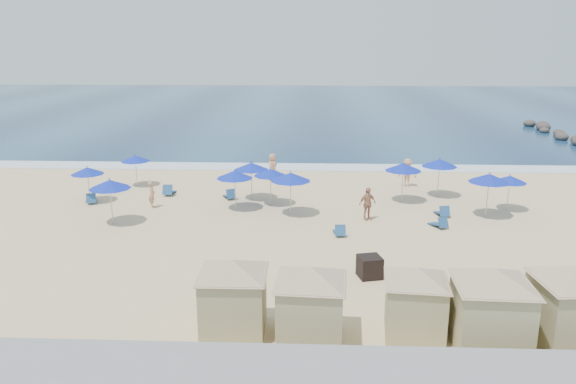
{
  "coord_description": "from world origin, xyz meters",
  "views": [
    {
      "loc": [
        -0.69,
        -25.95,
        9.32
      ],
      "look_at": [
        -1.9,
        3.0,
        1.47
      ],
      "focal_mm": 35.0,
      "sensor_mm": 36.0,
      "label": 1
    }
  ],
  "objects_px": {
    "umbrella_2": "(135,158)",
    "beachgoer_0": "(152,194)",
    "umbrella_9": "(489,178)",
    "beachgoer_3": "(272,167)",
    "umbrella_1": "(110,184)",
    "cabana_2": "(416,292)",
    "umbrella_0": "(87,171)",
    "cabana_1": "(311,294)",
    "umbrella_7": "(403,167)",
    "trash_bin": "(370,267)",
    "cabana_4": "(574,295)",
    "umbrella_8": "(440,163)",
    "cabana_3": "(492,298)",
    "umbrella_10": "(510,179)",
    "beachgoer_1": "(367,204)",
    "cabana_0": "(233,287)",
    "umbrella_3": "(235,174)",
    "umbrella_6": "(291,177)",
    "umbrella_5": "(271,172)",
    "umbrella_4": "(251,166)",
    "beachgoer_2": "(407,173)"
  },
  "relations": [
    {
      "from": "umbrella_1",
      "to": "umbrella_8",
      "type": "height_order",
      "value": "umbrella_1"
    },
    {
      "from": "cabana_2",
      "to": "umbrella_9",
      "type": "height_order",
      "value": "cabana_2"
    },
    {
      "from": "cabana_1",
      "to": "umbrella_1",
      "type": "height_order",
      "value": "cabana_1"
    },
    {
      "from": "umbrella_8",
      "to": "umbrella_6",
      "type": "bearing_deg",
      "value": -154.91
    },
    {
      "from": "cabana_1",
      "to": "umbrella_8",
      "type": "height_order",
      "value": "cabana_1"
    },
    {
      "from": "cabana_0",
      "to": "cabana_2",
      "type": "relative_size",
      "value": 1.09
    },
    {
      "from": "umbrella_2",
      "to": "beachgoer_0",
      "type": "distance_m",
      "value": 5.54
    },
    {
      "from": "beachgoer_0",
      "to": "umbrella_1",
      "type": "bearing_deg",
      "value": 133.55
    },
    {
      "from": "beachgoer_3",
      "to": "cabana_4",
      "type": "bearing_deg",
      "value": 177.49
    },
    {
      "from": "beachgoer_1",
      "to": "beachgoer_3",
      "type": "relative_size",
      "value": 0.96
    },
    {
      "from": "umbrella_1",
      "to": "cabana_2",
      "type": "bearing_deg",
      "value": -38.19
    },
    {
      "from": "trash_bin",
      "to": "beachgoer_2",
      "type": "distance_m",
      "value": 15.34
    },
    {
      "from": "umbrella_10",
      "to": "beachgoer_3",
      "type": "distance_m",
      "value": 15.27
    },
    {
      "from": "cabana_2",
      "to": "umbrella_7",
      "type": "xyz_separation_m",
      "value": [
        2.0,
        15.68,
        0.67
      ]
    },
    {
      "from": "cabana_0",
      "to": "umbrella_3",
      "type": "height_order",
      "value": "cabana_0"
    },
    {
      "from": "umbrella_9",
      "to": "beachgoer_0",
      "type": "relative_size",
      "value": 1.62
    },
    {
      "from": "cabana_2",
      "to": "umbrella_5",
      "type": "relative_size",
      "value": 1.8
    },
    {
      "from": "cabana_3",
      "to": "umbrella_2",
      "type": "bearing_deg",
      "value": 131.13
    },
    {
      "from": "umbrella_8",
      "to": "beachgoer_0",
      "type": "bearing_deg",
      "value": -169.74
    },
    {
      "from": "cabana_3",
      "to": "umbrella_2",
      "type": "relative_size",
      "value": 2.2
    },
    {
      "from": "umbrella_2",
      "to": "cabana_4",
      "type": "bearing_deg",
      "value": -44.4
    },
    {
      "from": "beachgoer_3",
      "to": "umbrella_6",
      "type": "bearing_deg",
      "value": 161.52
    },
    {
      "from": "cabana_1",
      "to": "umbrella_5",
      "type": "relative_size",
      "value": 1.97
    },
    {
      "from": "umbrella_4",
      "to": "beachgoer_2",
      "type": "relative_size",
      "value": 1.26
    },
    {
      "from": "cabana_1",
      "to": "umbrella_1",
      "type": "distance_m",
      "value": 15.48
    },
    {
      "from": "cabana_2",
      "to": "beachgoer_3",
      "type": "relative_size",
      "value": 2.17
    },
    {
      "from": "cabana_0",
      "to": "beachgoer_3",
      "type": "relative_size",
      "value": 2.38
    },
    {
      "from": "cabana_3",
      "to": "cabana_4",
      "type": "bearing_deg",
      "value": 6.38
    },
    {
      "from": "cabana_0",
      "to": "umbrella_4",
      "type": "distance_m",
      "value": 15.98
    },
    {
      "from": "cabana_1",
      "to": "umbrella_10",
      "type": "relative_size",
      "value": 2.1
    },
    {
      "from": "umbrella_9",
      "to": "beachgoer_3",
      "type": "relative_size",
      "value": 1.35
    },
    {
      "from": "trash_bin",
      "to": "cabana_2",
      "type": "xyz_separation_m",
      "value": [
        1.01,
        -4.51,
        1.02
      ]
    },
    {
      "from": "umbrella_4",
      "to": "umbrella_10",
      "type": "relative_size",
      "value": 1.12
    },
    {
      "from": "umbrella_5",
      "to": "cabana_1",
      "type": "bearing_deg",
      "value": -81.18
    },
    {
      "from": "cabana_0",
      "to": "beachgoer_3",
      "type": "distance_m",
      "value": 20.8
    },
    {
      "from": "cabana_2",
      "to": "umbrella_9",
      "type": "distance_m",
      "value": 14.29
    },
    {
      "from": "umbrella_7",
      "to": "umbrella_9",
      "type": "relative_size",
      "value": 0.97
    },
    {
      "from": "trash_bin",
      "to": "umbrella_8",
      "type": "relative_size",
      "value": 0.36
    },
    {
      "from": "cabana_2",
      "to": "umbrella_8",
      "type": "relative_size",
      "value": 1.65
    },
    {
      "from": "trash_bin",
      "to": "beachgoer_3",
      "type": "bearing_deg",
      "value": 93.07
    },
    {
      "from": "cabana_2",
      "to": "umbrella_9",
      "type": "relative_size",
      "value": 1.61
    },
    {
      "from": "umbrella_0",
      "to": "cabana_1",
      "type": "bearing_deg",
      "value": -49.44
    },
    {
      "from": "umbrella_0",
      "to": "umbrella_3",
      "type": "relative_size",
      "value": 0.93
    },
    {
      "from": "trash_bin",
      "to": "umbrella_2",
      "type": "bearing_deg",
      "value": 120.02
    },
    {
      "from": "umbrella_0",
      "to": "umbrella_9",
      "type": "relative_size",
      "value": 0.88
    },
    {
      "from": "umbrella_6",
      "to": "umbrella_10",
      "type": "height_order",
      "value": "umbrella_6"
    },
    {
      "from": "umbrella_1",
      "to": "umbrella_10",
      "type": "bearing_deg",
      "value": 8.73
    },
    {
      "from": "umbrella_10",
      "to": "umbrella_1",
      "type": "bearing_deg",
      "value": -171.27
    },
    {
      "from": "umbrella_9",
      "to": "umbrella_10",
      "type": "bearing_deg",
      "value": 39.5
    },
    {
      "from": "umbrella_2",
      "to": "beachgoer_1",
      "type": "height_order",
      "value": "umbrella_2"
    }
  ]
}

